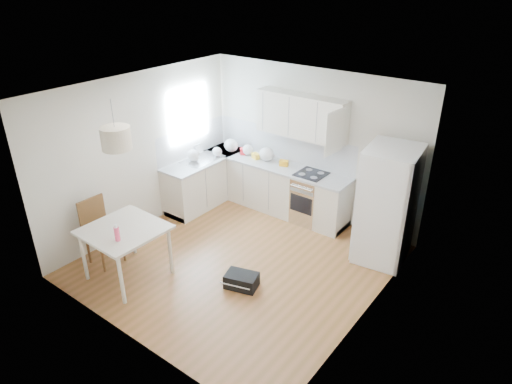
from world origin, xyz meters
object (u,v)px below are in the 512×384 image
dining_chair (103,233)px  gym_bag (242,280)px  refrigerator (388,205)px  dining_table (124,234)px

dining_chair → gym_bag: 2.27m
refrigerator → dining_table: size_ratio=1.72×
refrigerator → dining_chair: size_ratio=1.75×
dining_chair → gym_bag: dining_chair is taller
refrigerator → dining_table: bearing=-142.2°
dining_chair → gym_bag: size_ratio=2.28×
dining_chair → gym_bag: bearing=22.1°
refrigerator → gym_bag: refrigerator is taller
dining_table → gym_bag: dining_table is taller
dining_chair → gym_bag: (2.08, 0.78, -0.42)m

